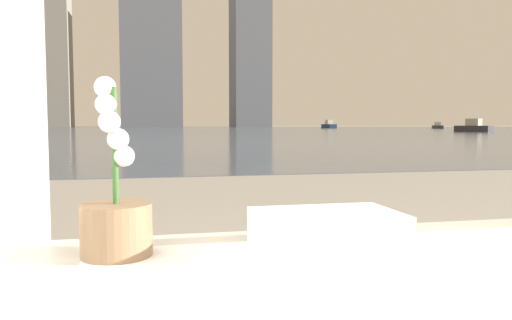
# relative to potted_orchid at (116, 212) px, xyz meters

# --- Properties ---
(potted_orchid) EXTENTS (0.14, 0.14, 0.36)m
(potted_orchid) POSITION_rel_potted_orchid_xyz_m (0.00, 0.00, 0.00)
(potted_orchid) COLOR #8C6B4C
(potted_orchid) RESTS_ON bathtub
(towel_stack) EXTENTS (0.30, 0.20, 0.08)m
(towel_stack) POSITION_rel_potted_orchid_xyz_m (0.43, -0.04, -0.05)
(towel_stack) COLOR white
(towel_stack) RESTS_ON bathtub
(harbor_water) EXTENTS (180.00, 110.00, 0.01)m
(harbor_water) POSITION_rel_potted_orchid_xyz_m (0.60, 61.19, -0.59)
(harbor_water) COLOR slate
(harbor_water) RESTS_ON ground_plane
(harbor_boat_0) EXTENTS (1.43, 3.83, 1.42)m
(harbor_boat_0) POSITION_rel_potted_orchid_xyz_m (30.57, 79.60, -0.09)
(harbor_boat_0) COLOR navy
(harbor_boat_0) RESTS_ON harbor_water
(harbor_boat_1) EXTENTS (1.60, 2.90, 1.03)m
(harbor_boat_1) POSITION_rel_potted_orchid_xyz_m (44.30, 68.65, -0.22)
(harbor_boat_1) COLOR #2D2D33
(harbor_boat_1) RESTS_ON harbor_water
(harbor_boat_2) EXTENTS (2.48, 3.43, 1.23)m
(harbor_boat_2) POSITION_rel_potted_orchid_xyz_m (29.73, 39.86, -0.15)
(harbor_boat_2) COLOR #2D2D33
(harbor_boat_2) RESTS_ON harbor_water
(skyline_tower_2) EXTENTS (13.53, 10.29, 28.14)m
(skyline_tower_2) POSITION_rel_potted_orchid_xyz_m (1.42, 117.19, 13.47)
(skyline_tower_2) COLOR slate
(skyline_tower_2) RESTS_ON ground_plane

